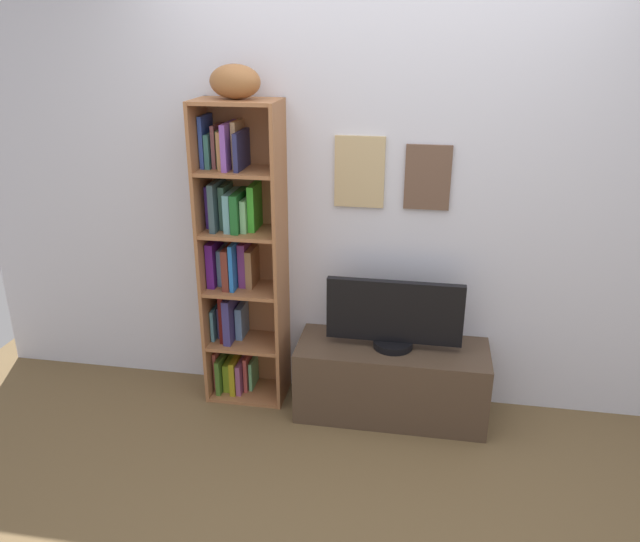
{
  "coord_description": "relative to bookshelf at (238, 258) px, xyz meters",
  "views": [
    {
      "loc": [
        0.27,
        -2.22,
        2.09
      ],
      "look_at": [
        -0.27,
        0.85,
        0.87
      ],
      "focal_mm": 35.06,
      "sensor_mm": 36.0,
      "label": 1
    }
  ],
  "objects": [
    {
      "name": "football",
      "position": [
        0.04,
        -0.03,
        0.97
      ],
      "size": [
        0.3,
        0.22,
        0.17
      ],
      "primitive_type": "ellipsoid",
      "rotation": [
        0.0,
        0.0,
        -0.17
      ],
      "color": "#945C31",
      "rests_on": "bookshelf"
    },
    {
      "name": "television",
      "position": [
        0.9,
        -0.09,
        -0.24
      ],
      "size": [
        0.74,
        0.22,
        0.39
      ],
      "color": "black",
      "rests_on": "tv_stand"
    },
    {
      "name": "tv_stand",
      "position": [
        0.9,
        -0.09,
        -0.65
      ],
      "size": [
        1.07,
        0.42,
        0.43
      ],
      "color": "#493729",
      "rests_on": "ground"
    },
    {
      "name": "back_wall",
      "position": [
        0.77,
        0.15,
        0.33
      ],
      "size": [
        4.8,
        0.08,
        2.38
      ],
      "color": "silver",
      "rests_on": "ground"
    },
    {
      "name": "bookshelf",
      "position": [
        0.0,
        0.0,
        0.0
      ],
      "size": [
        0.46,
        0.3,
        1.75
      ],
      "color": "#9D633D",
      "rests_on": "ground"
    },
    {
      "name": "ground",
      "position": [
        0.77,
        -0.98,
        -0.88
      ],
      "size": [
        5.2,
        5.2,
        0.04
      ],
      "primitive_type": "cube",
      "color": "brown"
    }
  ]
}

